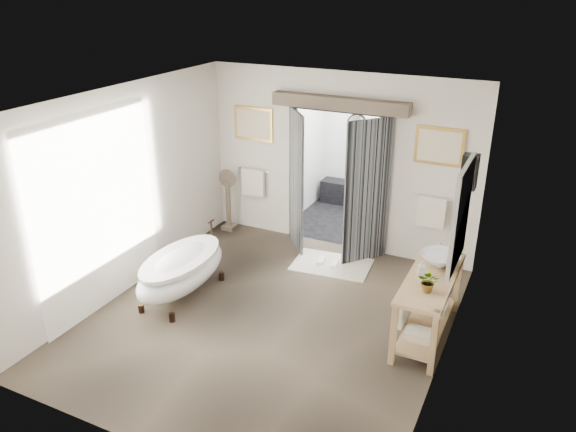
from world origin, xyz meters
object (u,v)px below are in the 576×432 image
object	(u,v)px
clawfoot_tub	(182,270)
rug	(332,265)
vanity	(427,301)
basin	(440,260)

from	to	relation	value
clawfoot_tub	rug	xyz separation A→B (m)	(1.57, 1.77, -0.41)
vanity	basin	world-z (taller)	basin
clawfoot_tub	basin	xyz separation A→B (m)	(3.37, 0.85, 0.52)
vanity	rug	distance (m)	2.20
clawfoot_tub	vanity	world-z (taller)	vanity
basin	vanity	bearing A→B (deg)	-109.15
vanity	basin	xyz separation A→B (m)	(0.06, 0.32, 0.43)
clawfoot_tub	rug	size ratio (longest dim) A/B	1.45
clawfoot_tub	vanity	xyz separation A→B (m)	(3.31, 0.52, 0.09)
clawfoot_tub	rug	distance (m)	2.40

